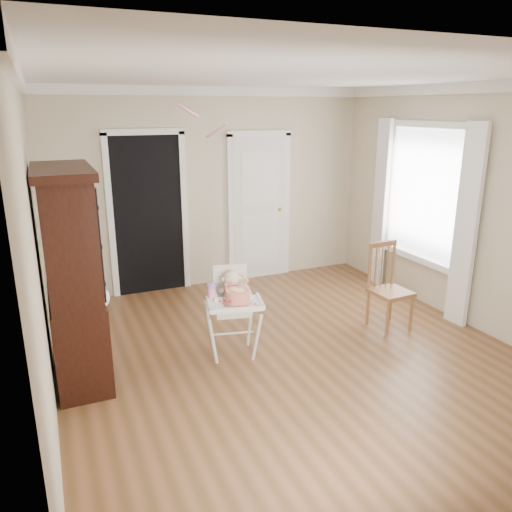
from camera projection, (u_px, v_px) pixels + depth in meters
name	position (u px, v px, depth m)	size (l,w,h in m)	color
floor	(293.00, 357.00, 5.06)	(5.00, 5.00, 0.00)	brown
ceiling	(300.00, 76.00, 4.29)	(5.00, 5.00, 0.00)	white
wall_back	(212.00, 189.00, 6.88)	(4.50, 4.50, 0.00)	beige
wall_left	(36.00, 255.00, 3.83)	(5.00, 5.00, 0.00)	beige
wall_right	(476.00, 209.00, 5.53)	(5.00, 5.00, 0.00)	beige
crown_molding	(300.00, 83.00, 4.31)	(4.50, 5.00, 0.12)	white
doorway	(148.00, 212.00, 6.59)	(1.06, 0.05, 2.22)	black
closet_door	(259.00, 209.00, 7.21)	(0.96, 0.09, 2.13)	white
window_right	(421.00, 203.00, 6.22)	(0.13, 1.84, 2.30)	white
high_chair	(232.00, 302.00, 4.97)	(0.66, 0.76, 0.93)	white
baby	(232.00, 290.00, 4.96)	(0.25, 0.22, 0.38)	beige
cake	(237.00, 296.00, 4.73)	(0.29, 0.29, 0.14)	silver
sippy_cup	(211.00, 291.00, 4.82)	(0.08, 0.08, 0.20)	#F193C5
china_cabinet	(73.00, 277.00, 4.47)	(0.52, 1.16, 1.96)	black
dining_chair	(389.00, 289.00, 5.65)	(0.42, 0.42, 0.98)	brown
streamer	(187.00, 110.00, 5.20)	(0.03, 0.50, 0.02)	pink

